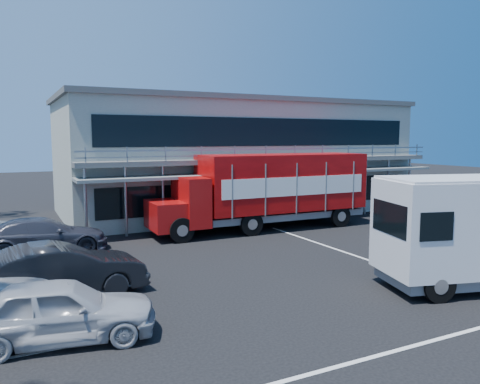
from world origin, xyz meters
name	(u,v)px	position (x,y,z in m)	size (l,w,h in m)	color
ground	(336,269)	(0.00, 0.00, 0.00)	(120.00, 120.00, 0.00)	black
building	(233,156)	(3.00, 14.94, 3.66)	(22.40, 12.00, 7.30)	gray
red_truck	(269,188)	(1.74, 7.95, 2.20)	(11.91, 3.05, 3.99)	#A00D0C
parked_car_a	(59,310)	(-9.82, -2.00, 0.77)	(1.82, 4.52, 1.54)	#ABADB3
parked_car_b	(60,272)	(-9.50, 1.20, 0.84)	(1.78, 5.11, 1.68)	black
parked_car_d	(44,235)	(-9.50, 7.60, 0.75)	(2.11, 5.18, 1.50)	#2D303C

